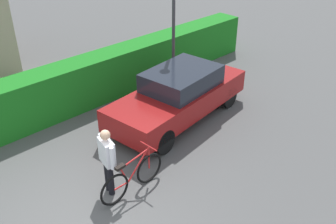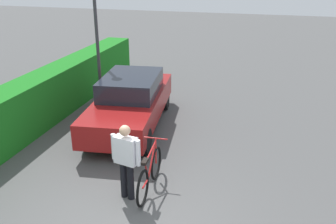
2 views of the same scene
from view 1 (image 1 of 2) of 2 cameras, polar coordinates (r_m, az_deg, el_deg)
name	(u,v)px [view 1 (image 1 of 2)]	position (r m, az deg, el deg)	size (l,w,h in m)	color
ground_plane	(81,224)	(7.85, -12.81, -16.04)	(60.00, 60.00, 0.00)	#4E4E4E
parked_car_near	(179,94)	(10.46, 1.66, 2.63)	(4.56, 2.15, 1.45)	maroon
bicycle	(133,177)	(8.12, -5.31, -9.67)	(1.68, 0.50, 0.95)	black
person_rider	(107,158)	(7.88, -9.05, -6.74)	(0.29, 0.62, 1.55)	black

